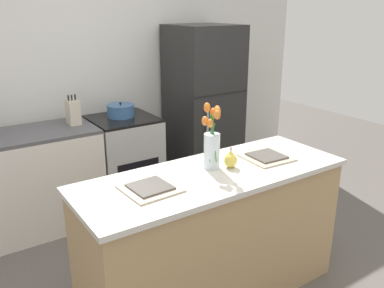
{
  "coord_description": "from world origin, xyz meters",
  "views": [
    {
      "loc": [
        -1.44,
        -1.91,
        1.93
      ],
      "look_at": [
        0.0,
        0.25,
        1.04
      ],
      "focal_mm": 38.0,
      "sensor_mm": 36.0,
      "label": 1
    }
  ],
  "objects_px": {
    "knife_block": "(73,112)",
    "stove_range": "(125,162)",
    "flower_vase": "(212,143)",
    "pear_figurine": "(231,160)",
    "plate_setting_right": "(266,157)",
    "plate_setting_left": "(150,188)",
    "cooking_pot": "(121,111)",
    "refrigerator": "(203,108)"
  },
  "relations": [
    {
      "from": "plate_setting_left",
      "to": "plate_setting_right",
      "type": "distance_m",
      "value": 0.92
    },
    {
      "from": "knife_block",
      "to": "stove_range",
      "type": "bearing_deg",
      "value": -4.39
    },
    {
      "from": "stove_range",
      "to": "pear_figurine",
      "type": "relative_size",
      "value": 6.55
    },
    {
      "from": "cooking_pot",
      "to": "stove_range",
      "type": "bearing_deg",
      "value": -90.79
    },
    {
      "from": "stove_range",
      "to": "pear_figurine",
      "type": "height_order",
      "value": "pear_figurine"
    },
    {
      "from": "refrigerator",
      "to": "cooking_pot",
      "type": "bearing_deg",
      "value": 177.77
    },
    {
      "from": "pear_figurine",
      "to": "cooking_pot",
      "type": "height_order",
      "value": "pear_figurine"
    },
    {
      "from": "refrigerator",
      "to": "plate_setting_right",
      "type": "distance_m",
      "value": 1.7
    },
    {
      "from": "pear_figurine",
      "to": "plate_setting_left",
      "type": "height_order",
      "value": "pear_figurine"
    },
    {
      "from": "pear_figurine",
      "to": "cooking_pot",
      "type": "relative_size",
      "value": 0.52
    },
    {
      "from": "flower_vase",
      "to": "knife_block",
      "type": "distance_m",
      "value": 1.62
    },
    {
      "from": "stove_range",
      "to": "refrigerator",
      "type": "xyz_separation_m",
      "value": [
        0.95,
        0.0,
        0.42
      ]
    },
    {
      "from": "plate_setting_left",
      "to": "plate_setting_right",
      "type": "xyz_separation_m",
      "value": [
        0.92,
        0.0,
        0.0
      ]
    },
    {
      "from": "stove_range",
      "to": "flower_vase",
      "type": "distance_m",
      "value": 1.66
    },
    {
      "from": "plate_setting_right",
      "to": "knife_block",
      "type": "xyz_separation_m",
      "value": [
        -0.82,
        1.63,
        0.09
      ]
    },
    {
      "from": "flower_vase",
      "to": "plate_setting_right",
      "type": "height_order",
      "value": "flower_vase"
    },
    {
      "from": "refrigerator",
      "to": "cooking_pot",
      "type": "xyz_separation_m",
      "value": [
        -0.95,
        0.04,
        0.1
      ]
    },
    {
      "from": "pear_figurine",
      "to": "plate_setting_left",
      "type": "xyz_separation_m",
      "value": [
        -0.6,
        -0.0,
        -0.04
      ]
    },
    {
      "from": "pear_figurine",
      "to": "knife_block",
      "type": "bearing_deg",
      "value": 107.18
    },
    {
      "from": "plate_setting_right",
      "to": "flower_vase",
      "type": "bearing_deg",
      "value": 171.33
    },
    {
      "from": "refrigerator",
      "to": "pear_figurine",
      "type": "bearing_deg",
      "value": -119.71
    },
    {
      "from": "flower_vase",
      "to": "refrigerator",
      "type": "bearing_deg",
      "value": 56.4
    },
    {
      "from": "pear_figurine",
      "to": "plate_setting_right",
      "type": "relative_size",
      "value": 0.44
    },
    {
      "from": "flower_vase",
      "to": "plate_setting_right",
      "type": "relative_size",
      "value": 1.35
    },
    {
      "from": "plate_setting_left",
      "to": "plate_setting_right",
      "type": "height_order",
      "value": "same"
    },
    {
      "from": "stove_range",
      "to": "knife_block",
      "type": "distance_m",
      "value": 0.73
    },
    {
      "from": "plate_setting_left",
      "to": "stove_range",
      "type": "bearing_deg",
      "value": 70.71
    },
    {
      "from": "plate_setting_right",
      "to": "cooking_pot",
      "type": "relative_size",
      "value": 1.18
    },
    {
      "from": "flower_vase",
      "to": "knife_block",
      "type": "bearing_deg",
      "value": 104.15
    },
    {
      "from": "stove_range",
      "to": "knife_block",
      "type": "height_order",
      "value": "knife_block"
    },
    {
      "from": "plate_setting_right",
      "to": "knife_block",
      "type": "relative_size",
      "value": 1.17
    },
    {
      "from": "cooking_pot",
      "to": "knife_block",
      "type": "height_order",
      "value": "knife_block"
    },
    {
      "from": "plate_setting_right",
      "to": "cooking_pot",
      "type": "distance_m",
      "value": 1.67
    },
    {
      "from": "cooking_pot",
      "to": "refrigerator",
      "type": "bearing_deg",
      "value": -2.23
    },
    {
      "from": "stove_range",
      "to": "cooking_pot",
      "type": "height_order",
      "value": "cooking_pot"
    },
    {
      "from": "pear_figurine",
      "to": "knife_block",
      "type": "distance_m",
      "value": 1.7
    },
    {
      "from": "refrigerator",
      "to": "pear_figurine",
      "type": "distance_m",
      "value": 1.84
    },
    {
      "from": "stove_range",
      "to": "pear_figurine",
      "type": "xyz_separation_m",
      "value": [
        0.04,
        -1.59,
        0.52
      ]
    },
    {
      "from": "plate_setting_right",
      "to": "cooking_pot",
      "type": "xyz_separation_m",
      "value": [
        -0.36,
        1.63,
        0.04
      ]
    },
    {
      "from": "refrigerator",
      "to": "flower_vase",
      "type": "relative_size",
      "value": 4.1
    },
    {
      "from": "flower_vase",
      "to": "stove_range",
      "type": "bearing_deg",
      "value": 87.49
    },
    {
      "from": "plate_setting_left",
      "to": "flower_vase",
      "type": "bearing_deg",
      "value": 7.52
    }
  ]
}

